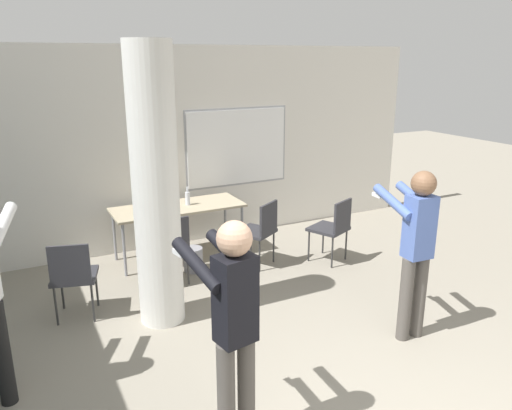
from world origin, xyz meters
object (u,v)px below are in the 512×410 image
Objects in this scene: chair_table_left at (169,245)px; chair_mid_room at (333,226)px; bottle_on_table at (188,198)px; chair_table_right at (260,228)px; chair_near_pillar at (73,274)px; person_playing_front at (233,320)px; folding_table at (178,210)px; person_playing_side at (416,242)px.

chair_table_left is 1.00× the size of chair_mid_room.
bottle_on_table is 0.29× the size of chair_mid_room.
bottle_on_table reaches higher than chair_table_left.
chair_table_right and chair_table_left have the same top height.
chair_near_pillar is 2.52m from person_playing_front.
chair_mid_room is (0.91, -0.34, 0.00)m from chair_table_right.
chair_table_right is 1.00× the size of chair_mid_room.
person_playing_front reaches higher than chair_mid_room.
bottle_on_table is 0.29× the size of chair_table_left.
bottle_on_table is at bearing 146.26° from chair_mid_room.
bottle_on_table is 1.97m from chair_mid_room.
chair_table_left is (-0.51, -0.78, -0.31)m from bottle_on_table.
person_playing_front reaches higher than chair_near_pillar.
chair_table_right and chair_near_pillar have the same top height.
chair_near_pillar is at bearing 107.19° from person_playing_front.
person_playing_front is at bearing -120.57° from chair_table_right.
bottle_on_table is at bearing 0.25° from folding_table.
person_playing_front is at bearing -165.73° from person_playing_side.
bottle_on_table reaches higher than chair_near_pillar.
bottle_on_table reaches higher than chair_mid_room.
folding_table is 1.99× the size of chair_near_pillar.
person_playing_side is (1.35, -2.94, 0.30)m from folding_table.
person_playing_side reaches higher than bottle_on_table.
chair_near_pillar is at bearing -163.12° from chair_table_left.
chair_table_left is at bearing -115.75° from folding_table.
person_playing_front is (0.73, -2.36, 0.48)m from chair_near_pillar.
folding_table is 1.88m from chair_near_pillar.
person_playing_side reaches higher than chair_table_right.
chair_mid_room is (3.26, 0.04, 0.00)m from chair_near_pillar.
chair_table_right is at bearing 59.43° from person_playing_front.
person_playing_side is (2.85, -1.82, 0.47)m from chair_near_pillar.
chair_near_pillar is (-1.64, -1.12, -0.31)m from bottle_on_table.
chair_mid_room is at bearing -20.42° from chair_table_right.
chair_table_right is 1.00× the size of chair_near_pillar.
chair_table_left is (1.13, 0.34, 0.00)m from chair_near_pillar.
person_playing_front is (-0.91, -3.48, 0.16)m from bottle_on_table.
chair_table_right reaches higher than folding_table.
chair_near_pillar reaches higher than folding_table.
bottle_on_table is 0.29× the size of chair_near_pillar.
folding_table is 1.99× the size of chair_table_left.
chair_mid_room is (1.76, -1.08, -0.17)m from folding_table.
person_playing_side reaches higher than chair_near_pillar.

